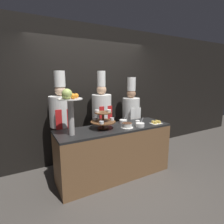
{
  "coord_description": "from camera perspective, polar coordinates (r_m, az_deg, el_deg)",
  "views": [
    {
      "loc": [
        -1.45,
        -2.22,
        1.76
      ],
      "look_at": [
        0.0,
        0.41,
        1.16
      ],
      "focal_mm": 28.0,
      "sensor_mm": 36.0,
      "label": 1
    }
  ],
  "objects": [
    {
      "name": "serving_bowl_far",
      "position": [
        3.3,
        3.71,
        -3.06
      ],
      "size": [
        0.14,
        0.14,
        0.16
      ],
      "color": "white",
      "rests_on": "buffet_counter"
    },
    {
      "name": "buffet_counter",
      "position": [
        3.19,
        0.89,
        -12.82
      ],
      "size": [
        2.02,
        0.62,
        0.91
      ],
      "color": "brown",
      "rests_on": "ground_plane"
    },
    {
      "name": "cake_round",
      "position": [
        3.0,
        4.92,
        -4.38
      ],
      "size": [
        0.21,
        0.21,
        0.08
      ],
      "color": "white",
      "rests_on": "buffet_counter"
    },
    {
      "name": "cake_square_tray",
      "position": [
        3.37,
        14.2,
        -3.33
      ],
      "size": [
        0.21,
        0.15,
        0.05
      ],
      "color": "white",
      "rests_on": "buffet_counter"
    },
    {
      "name": "tiered_stand",
      "position": [
        2.92,
        -2.92,
        -2.44
      ],
      "size": [
        0.42,
        0.42,
        0.32
      ],
      "color": "brown",
      "rests_on": "buffet_counter"
    },
    {
      "name": "ground_plane",
      "position": [
        3.18,
        3.87,
        -22.33
      ],
      "size": [
        14.0,
        14.0,
        0.0
      ],
      "primitive_type": "plane",
      "color": "#47423D"
    },
    {
      "name": "wall_back",
      "position": [
        3.78,
        -6.23,
        5.81
      ],
      "size": [
        10.0,
        0.06,
        2.8
      ],
      "color": "black",
      "rests_on": "ground_plane"
    },
    {
      "name": "chef_left",
      "position": [
        3.25,
        -16.0,
        -2.68
      ],
      "size": [
        0.42,
        0.42,
        1.87
      ],
      "color": "#38332D",
      "rests_on": "ground_plane"
    },
    {
      "name": "serving_bowl_near",
      "position": [
        3.1,
        9.11,
        -4.13
      ],
      "size": [
        0.16,
        0.16,
        0.17
      ],
      "color": "white",
      "rests_on": "buffet_counter"
    },
    {
      "name": "cup_white",
      "position": [
        3.32,
        8.37,
        -3.17
      ],
      "size": [
        0.08,
        0.08,
        0.05
      ],
      "color": "white",
      "rests_on": "buffet_counter"
    },
    {
      "name": "fruit_pedestal",
      "position": [
        2.58,
        -13.63,
        2.42
      ],
      "size": [
        0.35,
        0.35,
        0.7
      ],
      "color": "#B2ADA8",
      "rests_on": "buffet_counter"
    },
    {
      "name": "chef_center_right",
      "position": [
        3.86,
        6.18,
        -1.07
      ],
      "size": [
        0.37,
        0.37,
        1.76
      ],
      "color": "#28282D",
      "rests_on": "ground_plane"
    },
    {
      "name": "chef_center_left",
      "position": [
        3.5,
        -3.35,
        -1.37
      ],
      "size": [
        0.38,
        0.38,
        1.88
      ],
      "color": "black",
      "rests_on": "ground_plane"
    }
  ]
}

